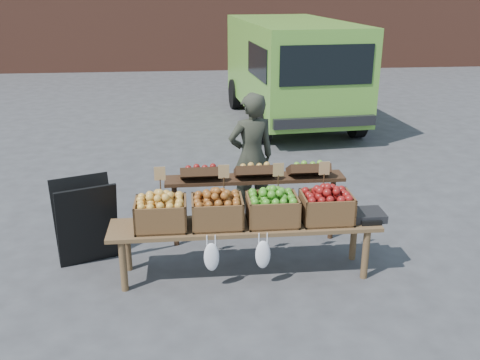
{
  "coord_description": "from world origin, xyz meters",
  "views": [
    {
      "loc": [
        0.38,
        -5.32,
        2.84
      ],
      "look_at": [
        0.9,
        0.0,
        0.85
      ],
      "focal_mm": 40.0,
      "sensor_mm": 36.0,
      "label": 1
    }
  ],
  "objects_px": {
    "back_table": "(255,200)",
    "crate_golden_apples": "(161,214)",
    "weighing_scale": "(367,215)",
    "delivery_van": "(291,72)",
    "vendor": "(251,157)",
    "chalkboard_sign": "(86,222)",
    "display_bench": "(245,249)",
    "crate_red_apples": "(272,210)",
    "crate_russet_pears": "(217,212)",
    "crate_green_apples": "(326,208)"
  },
  "relations": [
    {
      "from": "back_table",
      "to": "display_bench",
      "type": "bearing_deg",
      "value": -104.73
    },
    {
      "from": "vendor",
      "to": "back_table",
      "type": "relative_size",
      "value": 0.77
    },
    {
      "from": "chalkboard_sign",
      "to": "back_table",
      "type": "xyz_separation_m",
      "value": [
        1.83,
        0.29,
        0.05
      ]
    },
    {
      "from": "delivery_van",
      "to": "vendor",
      "type": "distance_m",
      "value": 5.13
    },
    {
      "from": "chalkboard_sign",
      "to": "crate_russet_pears",
      "type": "bearing_deg",
      "value": -37.64
    },
    {
      "from": "delivery_van",
      "to": "back_table",
      "type": "distance_m",
      "value": 5.81
    },
    {
      "from": "vendor",
      "to": "chalkboard_sign",
      "type": "distance_m",
      "value": 2.13
    },
    {
      "from": "chalkboard_sign",
      "to": "crate_russet_pears",
      "type": "relative_size",
      "value": 1.87
    },
    {
      "from": "display_bench",
      "to": "crate_green_apples",
      "type": "xyz_separation_m",
      "value": [
        0.83,
        0.0,
        0.42
      ]
    },
    {
      "from": "crate_red_apples",
      "to": "weighing_scale",
      "type": "bearing_deg",
      "value": 0.0
    },
    {
      "from": "vendor",
      "to": "display_bench",
      "type": "height_order",
      "value": "vendor"
    },
    {
      "from": "delivery_van",
      "to": "chalkboard_sign",
      "type": "xyz_separation_m",
      "value": [
        -3.28,
        -5.9,
        -0.58
      ]
    },
    {
      "from": "vendor",
      "to": "chalkboard_sign",
      "type": "height_order",
      "value": "vendor"
    },
    {
      "from": "crate_red_apples",
      "to": "weighing_scale",
      "type": "xyz_separation_m",
      "value": [
        0.98,
        0.0,
        -0.1
      ]
    },
    {
      "from": "back_table",
      "to": "crate_golden_apples",
      "type": "distance_m",
      "value": 1.26
    },
    {
      "from": "crate_red_apples",
      "to": "weighing_scale",
      "type": "distance_m",
      "value": 0.98
    },
    {
      "from": "delivery_van",
      "to": "back_table",
      "type": "relative_size",
      "value": 2.23
    },
    {
      "from": "display_bench",
      "to": "crate_red_apples",
      "type": "bearing_deg",
      "value": 0.0
    },
    {
      "from": "vendor",
      "to": "crate_red_apples",
      "type": "height_order",
      "value": "vendor"
    },
    {
      "from": "display_bench",
      "to": "weighing_scale",
      "type": "height_order",
      "value": "weighing_scale"
    },
    {
      "from": "back_table",
      "to": "crate_golden_apples",
      "type": "relative_size",
      "value": 4.2
    },
    {
      "from": "back_table",
      "to": "chalkboard_sign",
      "type": "bearing_deg",
      "value": -170.88
    },
    {
      "from": "vendor",
      "to": "display_bench",
      "type": "distance_m",
      "value": 1.51
    },
    {
      "from": "back_table",
      "to": "weighing_scale",
      "type": "relative_size",
      "value": 6.18
    },
    {
      "from": "back_table",
      "to": "weighing_scale",
      "type": "height_order",
      "value": "back_table"
    },
    {
      "from": "crate_red_apples",
      "to": "crate_green_apples",
      "type": "relative_size",
      "value": 1.0
    },
    {
      "from": "chalkboard_sign",
      "to": "back_table",
      "type": "relative_size",
      "value": 0.44
    },
    {
      "from": "back_table",
      "to": "crate_green_apples",
      "type": "distance_m",
      "value": 0.98
    },
    {
      "from": "crate_red_apples",
      "to": "back_table",
      "type": "bearing_deg",
      "value": 96.79
    },
    {
      "from": "chalkboard_sign",
      "to": "delivery_van",
      "type": "bearing_deg",
      "value": 40.57
    },
    {
      "from": "display_bench",
      "to": "crate_russet_pears",
      "type": "xyz_separation_m",
      "value": [
        -0.27,
        0.0,
        0.42
      ]
    },
    {
      "from": "chalkboard_sign",
      "to": "display_bench",
      "type": "distance_m",
      "value": 1.71
    },
    {
      "from": "weighing_scale",
      "to": "delivery_van",
      "type": "bearing_deg",
      "value": 86.45
    },
    {
      "from": "display_bench",
      "to": "weighing_scale",
      "type": "distance_m",
      "value": 1.29
    },
    {
      "from": "delivery_van",
      "to": "display_bench",
      "type": "bearing_deg",
      "value": -109.6
    },
    {
      "from": "vendor",
      "to": "crate_russet_pears",
      "type": "height_order",
      "value": "vendor"
    },
    {
      "from": "delivery_van",
      "to": "weighing_scale",
      "type": "relative_size",
      "value": 13.78
    },
    {
      "from": "delivery_van",
      "to": "crate_red_apples",
      "type": "xyz_separation_m",
      "value": [
        -1.37,
        -6.32,
        -0.34
      ]
    },
    {
      "from": "display_bench",
      "to": "crate_russet_pears",
      "type": "bearing_deg",
      "value": 180.0
    },
    {
      "from": "display_bench",
      "to": "crate_red_apples",
      "type": "height_order",
      "value": "crate_red_apples"
    },
    {
      "from": "crate_russet_pears",
      "to": "display_bench",
      "type": "bearing_deg",
      "value": 0.0
    },
    {
      "from": "delivery_van",
      "to": "chalkboard_sign",
      "type": "bearing_deg",
      "value": -124.15
    },
    {
      "from": "display_bench",
      "to": "crate_golden_apples",
      "type": "relative_size",
      "value": 5.4
    },
    {
      "from": "crate_russet_pears",
      "to": "weighing_scale",
      "type": "bearing_deg",
      "value": 0.0
    },
    {
      "from": "delivery_van",
      "to": "weighing_scale",
      "type": "bearing_deg",
      "value": -98.59
    },
    {
      "from": "chalkboard_sign",
      "to": "back_table",
      "type": "distance_m",
      "value": 1.85
    },
    {
      "from": "crate_golden_apples",
      "to": "crate_russet_pears",
      "type": "bearing_deg",
      "value": 0.0
    },
    {
      "from": "chalkboard_sign",
      "to": "display_bench",
      "type": "xyz_separation_m",
      "value": [
        1.64,
        -0.43,
        -0.18
      ]
    },
    {
      "from": "crate_red_apples",
      "to": "crate_russet_pears",
      "type": "bearing_deg",
      "value": 180.0
    },
    {
      "from": "chalkboard_sign",
      "to": "crate_red_apples",
      "type": "height_order",
      "value": "chalkboard_sign"
    }
  ]
}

